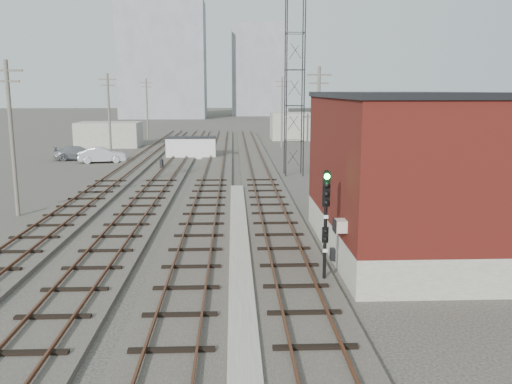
{
  "coord_description": "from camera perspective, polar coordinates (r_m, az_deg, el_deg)",
  "views": [
    {
      "loc": [
        0.25,
        -11.76,
        7.3
      ],
      "look_at": [
        1.39,
        15.3,
        2.2
      ],
      "focal_mm": 38.0,
      "sensor_mm": 36.0,
      "label": 1
    }
  ],
  "objects": [
    {
      "name": "platform_curb",
      "position": [
        26.74,
        -1.8,
        -4.89
      ],
      "size": [
        0.9,
        28.0,
        0.26
      ],
      "primitive_type": "cube",
      "color": "gray",
      "rests_on": "ground"
    },
    {
      "name": "car_grey",
      "position": [
        60.78,
        -18.21,
        3.92
      ],
      "size": [
        5.34,
        3.03,
        1.46
      ],
      "primitive_type": "imported",
      "rotation": [
        0.0,
        0.0,
        1.78
      ],
      "color": "slate",
      "rests_on": "ground"
    },
    {
      "name": "lattice_tower",
      "position": [
        47.06,
        4.07,
        10.88
      ],
      "size": [
        1.6,
        1.6,
        15.0
      ],
      "color": "black",
      "rests_on": "ground"
    },
    {
      "name": "car_red",
      "position": [
        62.29,
        -18.19,
        4.0
      ],
      "size": [
        4.11,
        2.81,
        1.3
      ],
      "primitive_type": "imported",
      "rotation": [
        0.0,
        0.0,
        1.2
      ],
      "color": "maroon",
      "rests_on": "ground"
    },
    {
      "name": "signal_mast",
      "position": [
        20.49,
        7.35,
        -2.61
      ],
      "size": [
        0.4,
        0.42,
        4.39
      ],
      "color": "gray",
      "rests_on": "ground"
    },
    {
      "name": "track_mid_left",
      "position": [
        51.59,
        -8.79,
        2.52
      ],
      "size": [
        3.2,
        90.0,
        0.39
      ],
      "color": "#332D28",
      "rests_on": "ground"
    },
    {
      "name": "car_silver",
      "position": [
        57.65,
        -15.87,
        3.77
      ],
      "size": [
        4.99,
        2.49,
        1.57
      ],
      "primitive_type": "imported",
      "rotation": [
        0.0,
        0.0,
        1.75
      ],
      "color": "#B8BBC0",
      "rests_on": "ground"
    },
    {
      "name": "track_left",
      "position": [
        52.19,
        -13.17,
        2.46
      ],
      "size": [
        3.2,
        90.0,
        0.39
      ],
      "color": "#332D28",
      "rests_on": "ground"
    },
    {
      "name": "utility_pole_right_a",
      "position": [
        40.33,
        6.56,
        7.03
      ],
      "size": [
        1.8,
        0.24,
        9.0
      ],
      "color": "#595147",
      "rests_on": "ground"
    },
    {
      "name": "site_trailer",
      "position": [
        59.73,
        -6.85,
        4.69
      ],
      "size": [
        5.57,
        2.56,
        2.32
      ],
      "rotation": [
        0.0,
        0.0,
        0.03
      ],
      "color": "silver",
      "rests_on": "ground"
    },
    {
      "name": "track_right",
      "position": [
        51.32,
        0.13,
        2.6
      ],
      "size": [
        3.2,
        90.0,
        0.39
      ],
      "color": "#332D28",
      "rests_on": "ground"
    },
    {
      "name": "ground",
      "position": [
        72.13,
        -2.6,
        4.84
      ],
      "size": [
        320.0,
        320.0,
        0.0
      ],
      "primitive_type": "plane",
      "color": "#282621",
      "rests_on": "ground"
    },
    {
      "name": "brick_building",
      "position": [
        25.11,
        14.4,
        1.92
      ],
      "size": [
        6.54,
        12.2,
        7.22
      ],
      "color": "gray",
      "rests_on": "ground"
    },
    {
      "name": "shed_right",
      "position": [
        82.4,
        3.72,
        6.95
      ],
      "size": [
        6.0,
        6.0,
        4.0
      ],
      "primitive_type": "cube",
      "color": "gray",
      "rests_on": "ground"
    },
    {
      "name": "apartment_left",
      "position": [
        148.09,
        -9.76,
        13.49
      ],
      "size": [
        22.0,
        14.0,
        30.0
      ],
      "primitive_type": "cube",
      "color": "gray",
      "rests_on": "ground"
    },
    {
      "name": "utility_pole_left_c",
      "position": [
        82.79,
        -11.4,
        8.72
      ],
      "size": [
        1.8,
        0.24,
        9.0
      ],
      "color": "#595147",
      "rests_on": "ground"
    },
    {
      "name": "switch_stand",
      "position": [
        51.13,
        -9.91,
        2.91
      ],
      "size": [
        0.34,
        0.34,
        1.16
      ],
      "rotation": [
        0.0,
        0.0,
        -0.33
      ],
      "color": "black",
      "rests_on": "ground"
    },
    {
      "name": "utility_pole_left_b",
      "position": [
        58.23,
        -15.2,
        7.83
      ],
      "size": [
        1.8,
        0.24,
        9.0
      ],
      "color": "#595147",
      "rests_on": "ground"
    },
    {
      "name": "apartment_right",
      "position": [
        162.05,
        0.34,
        12.67
      ],
      "size": [
        16.0,
        12.0,
        26.0
      ],
      "primitive_type": "cube",
      "color": "gray",
      "rests_on": "ground"
    },
    {
      "name": "shed_left",
      "position": [
        73.8,
        -15.2,
        5.86
      ],
      "size": [
        8.0,
        5.0,
        3.2
      ],
      "primitive_type": "cube",
      "color": "gray",
      "rests_on": "ground"
    },
    {
      "name": "track_mid_right",
      "position": [
        51.3,
        -4.35,
        2.57
      ],
      "size": [
        3.2,
        90.0,
        0.39
      ],
      "color": "#332D28",
      "rests_on": "ground"
    },
    {
      "name": "utility_pole_right_b",
      "position": [
        70.09,
        2.74,
        8.6
      ],
      "size": [
        1.8,
        0.24,
        9.0
      ],
      "color": "#595147",
      "rests_on": "ground"
    },
    {
      "name": "utility_pole_left_a",
      "position": [
        34.32,
        -24.33,
        5.54
      ],
      "size": [
        1.8,
        0.24,
        9.0
      ],
      "color": "#595147",
      "rests_on": "ground"
    }
  ]
}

